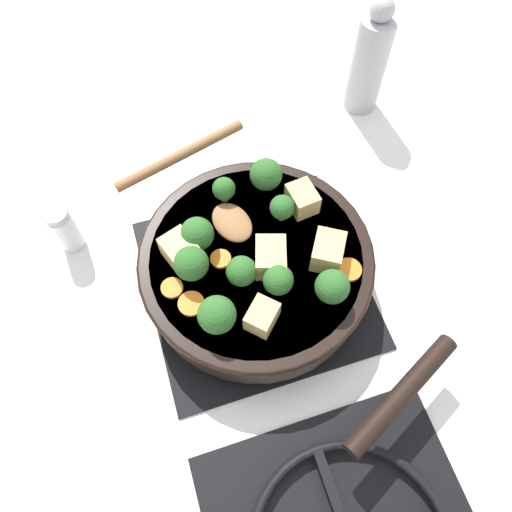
% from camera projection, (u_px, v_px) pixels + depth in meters
% --- Properties ---
extents(ground_plane, '(2.40, 2.40, 0.00)m').
position_uv_depth(ground_plane, '(256.00, 283.00, 0.74)').
color(ground_plane, white).
extents(front_burner_grate, '(0.31, 0.31, 0.03)m').
position_uv_depth(front_burner_grate, '(256.00, 280.00, 0.73)').
color(front_burner_grate, black).
rests_on(front_burner_grate, ground_plane).
extents(skillet_pan, '(0.36, 0.43, 0.06)m').
position_uv_depth(skillet_pan, '(257.00, 266.00, 0.68)').
color(skillet_pan, black).
rests_on(skillet_pan, front_burner_grate).
extents(wooden_spoon, '(0.21, 0.21, 0.02)m').
position_uv_depth(wooden_spoon, '(203.00, 185.00, 0.71)').
color(wooden_spoon, olive).
rests_on(wooden_spoon, skillet_pan).
extents(tofu_cube_center_large, '(0.05, 0.06, 0.04)m').
position_uv_depth(tofu_cube_center_large, '(180.00, 251.00, 0.64)').
color(tofu_cube_center_large, '#DBB770').
rests_on(tofu_cube_center_large, skillet_pan).
extents(tofu_cube_near_handle, '(0.04, 0.05, 0.03)m').
position_uv_depth(tofu_cube_near_handle, '(302.00, 199.00, 0.68)').
color(tofu_cube_near_handle, '#DBB770').
rests_on(tofu_cube_near_handle, skillet_pan).
extents(tofu_cube_east_chunk, '(0.05, 0.06, 0.04)m').
position_uv_depth(tofu_cube_east_chunk, '(271.00, 257.00, 0.64)').
color(tofu_cube_east_chunk, '#DBB770').
rests_on(tofu_cube_east_chunk, skillet_pan).
extents(tofu_cube_west_chunk, '(0.05, 0.05, 0.03)m').
position_uv_depth(tofu_cube_west_chunk, '(262.00, 316.00, 0.60)').
color(tofu_cube_west_chunk, '#DBB770').
rests_on(tofu_cube_west_chunk, skillet_pan).
extents(tofu_cube_back_piece, '(0.06, 0.06, 0.04)m').
position_uv_depth(tofu_cube_back_piece, '(328.00, 251.00, 0.64)').
color(tofu_cube_back_piece, '#DBB770').
rests_on(tofu_cube_back_piece, skillet_pan).
extents(broccoli_floret_near_spoon, '(0.05, 0.05, 0.05)m').
position_uv_depth(broccoli_floret_near_spoon, '(217.00, 315.00, 0.59)').
color(broccoli_floret_near_spoon, '#709956').
rests_on(broccoli_floret_near_spoon, skillet_pan).
extents(broccoli_floret_center_top, '(0.04, 0.04, 0.05)m').
position_uv_depth(broccoli_floret_center_top, '(332.00, 287.00, 0.61)').
color(broccoli_floret_center_top, '#709956').
rests_on(broccoli_floret_center_top, skillet_pan).
extents(broccoli_floret_east_rim, '(0.03, 0.03, 0.04)m').
position_uv_depth(broccoli_floret_east_rim, '(224.00, 189.00, 0.68)').
color(broccoli_floret_east_rim, '#709956').
rests_on(broccoli_floret_east_rim, skillet_pan).
extents(broccoli_floret_west_rim, '(0.05, 0.05, 0.05)m').
position_uv_depth(broccoli_floret_west_rim, '(192.00, 266.00, 0.62)').
color(broccoli_floret_west_rim, '#709956').
rests_on(broccoli_floret_west_rim, skillet_pan).
extents(broccoli_floret_north_edge, '(0.03, 0.03, 0.04)m').
position_uv_depth(broccoli_floret_north_edge, '(282.00, 208.00, 0.67)').
color(broccoli_floret_north_edge, '#709956').
rests_on(broccoli_floret_north_edge, skillet_pan).
extents(broccoli_floret_south_cluster, '(0.04, 0.04, 0.05)m').
position_uv_depth(broccoli_floret_south_cluster, '(241.00, 271.00, 0.62)').
color(broccoli_floret_south_cluster, '#709956').
rests_on(broccoli_floret_south_cluster, skillet_pan).
extents(broccoli_floret_mid_floret, '(0.04, 0.04, 0.05)m').
position_uv_depth(broccoli_floret_mid_floret, '(278.00, 280.00, 0.62)').
color(broccoli_floret_mid_floret, '#709956').
rests_on(broccoli_floret_mid_floret, skillet_pan).
extents(broccoli_floret_small_inner, '(0.05, 0.05, 0.05)m').
position_uv_depth(broccoli_floret_small_inner, '(266.00, 175.00, 0.69)').
color(broccoli_floret_small_inner, '#709956').
rests_on(broccoli_floret_small_inner, skillet_pan).
extents(broccoli_floret_tall_stem, '(0.04, 0.04, 0.05)m').
position_uv_depth(broccoli_floret_tall_stem, '(197.00, 234.00, 0.64)').
color(broccoli_floret_tall_stem, '#709956').
rests_on(broccoli_floret_tall_stem, skillet_pan).
extents(carrot_slice_orange_thin, '(0.03, 0.03, 0.01)m').
position_uv_depth(carrot_slice_orange_thin, '(221.00, 259.00, 0.66)').
color(carrot_slice_orange_thin, orange).
rests_on(carrot_slice_orange_thin, skillet_pan).
extents(carrot_slice_near_center, '(0.03, 0.03, 0.01)m').
position_uv_depth(carrot_slice_near_center, '(349.00, 270.00, 0.65)').
color(carrot_slice_near_center, orange).
rests_on(carrot_slice_near_center, skillet_pan).
extents(carrot_slice_edge_slice, '(0.03, 0.03, 0.01)m').
position_uv_depth(carrot_slice_edge_slice, '(191.00, 304.00, 0.63)').
color(carrot_slice_edge_slice, orange).
rests_on(carrot_slice_edge_slice, skillet_pan).
extents(carrot_slice_under_broccoli, '(0.03, 0.03, 0.01)m').
position_uv_depth(carrot_slice_under_broccoli, '(172.00, 288.00, 0.64)').
color(carrot_slice_under_broccoli, orange).
rests_on(carrot_slice_under_broccoli, skillet_pan).
extents(pepper_mill, '(0.06, 0.06, 0.21)m').
position_uv_depth(pepper_mill, '(369.00, 61.00, 0.82)').
color(pepper_mill, '#B2B2B7').
rests_on(pepper_mill, ground_plane).
extents(salt_shaker, '(0.04, 0.04, 0.09)m').
position_uv_depth(salt_shaker, '(65.00, 229.00, 0.73)').
color(salt_shaker, white).
rests_on(salt_shaker, ground_plane).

